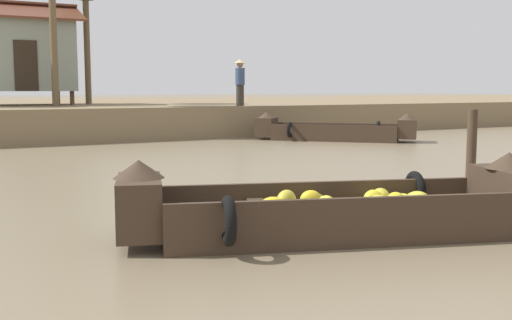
{
  "coord_description": "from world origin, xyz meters",
  "views": [
    {
      "loc": [
        -3.84,
        0.13,
        1.71
      ],
      "look_at": [
        0.62,
        8.23,
        0.63
      ],
      "focal_mm": 43.03,
      "sensor_mm": 36.0,
      "label": 1
    }
  ],
  "objects_px": {
    "stilt_house_mid_right": "(19,53)",
    "mooring_post": "(471,159)",
    "fishing_skiff_distant": "(335,131)",
    "vendor_person": "(240,80)",
    "banana_boat": "(336,209)"
  },
  "relations": [
    {
      "from": "fishing_skiff_distant",
      "to": "stilt_house_mid_right",
      "type": "xyz_separation_m",
      "value": [
        -8.59,
        8.33,
        2.72
      ]
    },
    {
      "from": "banana_boat",
      "to": "fishing_skiff_distant",
      "type": "relative_size",
      "value": 1.12
    },
    {
      "from": "fishing_skiff_distant",
      "to": "mooring_post",
      "type": "xyz_separation_m",
      "value": [
        -5.08,
        -10.28,
        0.39
      ]
    },
    {
      "from": "mooring_post",
      "to": "fishing_skiff_distant",
      "type": "bearing_deg",
      "value": 63.7
    },
    {
      "from": "fishing_skiff_distant",
      "to": "stilt_house_mid_right",
      "type": "height_order",
      "value": "stilt_house_mid_right"
    },
    {
      "from": "fishing_skiff_distant",
      "to": "vendor_person",
      "type": "xyz_separation_m",
      "value": [
        -1.87,
        3.2,
        1.7
      ]
    },
    {
      "from": "fishing_skiff_distant",
      "to": "mooring_post",
      "type": "relative_size",
      "value": 3.13
    },
    {
      "from": "stilt_house_mid_right",
      "to": "vendor_person",
      "type": "distance_m",
      "value": 8.51
    },
    {
      "from": "stilt_house_mid_right",
      "to": "mooring_post",
      "type": "relative_size",
      "value": 3.06
    },
    {
      "from": "vendor_person",
      "to": "mooring_post",
      "type": "relative_size",
      "value": 1.17
    },
    {
      "from": "banana_boat",
      "to": "stilt_house_mid_right",
      "type": "xyz_separation_m",
      "value": [
        -0.76,
        19.1,
        2.71
      ]
    },
    {
      "from": "mooring_post",
      "to": "vendor_person",
      "type": "bearing_deg",
      "value": 76.6
    },
    {
      "from": "banana_boat",
      "to": "vendor_person",
      "type": "bearing_deg",
      "value": 66.9
    },
    {
      "from": "mooring_post",
      "to": "banana_boat",
      "type": "bearing_deg",
      "value": -169.91
    },
    {
      "from": "mooring_post",
      "to": "stilt_house_mid_right",
      "type": "bearing_deg",
      "value": 100.68
    }
  ]
}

